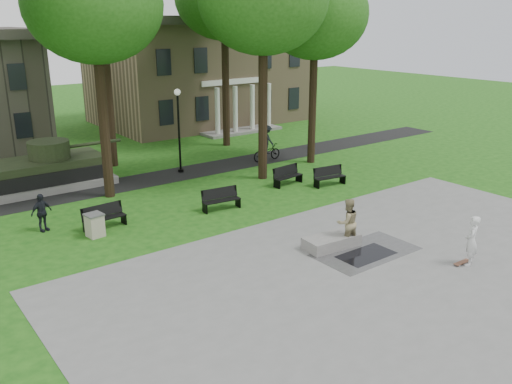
# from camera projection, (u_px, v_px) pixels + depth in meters

# --- Properties ---
(ground) EXTENTS (120.00, 120.00, 0.00)m
(ground) POSITION_uv_depth(u_px,v_px,m) (323.00, 241.00, 21.38)
(ground) COLOR #194C11
(ground) RESTS_ON ground
(plaza) EXTENTS (22.00, 16.00, 0.02)m
(plaza) POSITION_uv_depth(u_px,v_px,m) (430.00, 289.00, 17.57)
(plaza) COLOR gray
(plaza) RESTS_ON ground
(footpath) EXTENTS (44.00, 2.60, 0.01)m
(footpath) POSITION_uv_depth(u_px,v_px,m) (176.00, 175.00, 30.52)
(footpath) COLOR black
(footpath) RESTS_ON ground
(building_right) EXTENTS (17.00, 12.00, 8.60)m
(building_right) POSITION_uv_depth(u_px,v_px,m) (197.00, 69.00, 45.57)
(building_right) COLOR #9E8460
(building_right) RESTS_ON ground
(tree_1) EXTENTS (6.20, 6.20, 11.63)m
(tree_1) POSITION_uv_depth(u_px,v_px,m) (94.00, 5.00, 24.07)
(tree_1) COLOR black
(tree_1) RESTS_ON ground
(tree_3) EXTENTS (6.00, 6.00, 11.19)m
(tree_3) POSITION_uv_depth(u_px,v_px,m) (315.00, 15.00, 30.57)
(tree_3) COLOR black
(tree_3) RESTS_ON ground
(lamp_mid) EXTENTS (0.36, 0.36, 4.73)m
(lamp_mid) POSITION_uv_depth(u_px,v_px,m) (179.00, 124.00, 30.18)
(lamp_mid) COLOR black
(lamp_mid) RESTS_ON ground
(lamp_right) EXTENTS (0.36, 0.36, 4.73)m
(lamp_right) POSITION_uv_depth(u_px,v_px,m) (311.00, 107.00, 35.90)
(lamp_right) COLOR black
(lamp_right) RESTS_ON ground
(tank_monument) EXTENTS (7.45, 3.40, 2.40)m
(tank_monument) POSITION_uv_depth(u_px,v_px,m) (46.00, 171.00, 28.09)
(tank_monument) COLOR gray
(tank_monument) RESTS_ON ground
(puddle) EXTENTS (2.20, 1.20, 0.00)m
(puddle) POSITION_uv_depth(u_px,v_px,m) (366.00, 255.00, 20.08)
(puddle) COLOR black
(puddle) RESTS_ON plaza
(concrete_block) EXTENTS (2.28, 1.18, 0.45)m
(concrete_block) POSITION_uv_depth(u_px,v_px,m) (331.00, 241.00, 20.73)
(concrete_block) COLOR gray
(concrete_block) RESTS_ON plaza
(skateboard) EXTENTS (0.78, 0.21, 0.07)m
(skateboard) POSITION_uv_depth(u_px,v_px,m) (462.00, 263.00, 19.35)
(skateboard) COLOR brown
(skateboard) RESTS_ON plaza
(skateboarder) EXTENTS (0.80, 0.71, 1.83)m
(skateboarder) POSITION_uv_depth(u_px,v_px,m) (471.00, 241.00, 19.03)
(skateboarder) COLOR silver
(skateboarder) RESTS_ON plaza
(friend_watching) EXTENTS (1.05, 0.89, 1.90)m
(friend_watching) POSITION_uv_depth(u_px,v_px,m) (347.00, 222.00, 20.65)
(friend_watching) COLOR #958960
(friend_watching) RESTS_ON plaza
(pedestrian_walker) EXTENTS (1.02, 0.69, 1.61)m
(pedestrian_walker) POSITION_uv_depth(u_px,v_px,m) (42.00, 213.00, 22.17)
(pedestrian_walker) COLOR black
(pedestrian_walker) RESTS_ON ground
(cyclist) EXTENTS (2.04, 1.16, 2.22)m
(cyclist) POSITION_uv_depth(u_px,v_px,m) (267.00, 146.00, 33.29)
(cyclist) COLOR black
(cyclist) RESTS_ON ground
(park_bench_0) EXTENTS (1.82, 0.63, 1.00)m
(park_bench_0) POSITION_uv_depth(u_px,v_px,m) (104.00, 216.00, 22.59)
(park_bench_0) COLOR black
(park_bench_0) RESTS_ON ground
(park_bench_1) EXTENTS (1.84, 0.73, 1.00)m
(park_bench_1) POSITION_uv_depth(u_px,v_px,m) (220.00, 199.00, 24.80)
(park_bench_1) COLOR black
(park_bench_1) RESTS_ON ground
(park_bench_2) EXTENTS (1.84, 0.72, 1.00)m
(park_bench_2) POSITION_uv_depth(u_px,v_px,m) (287.00, 175.00, 28.55)
(park_bench_2) COLOR black
(park_bench_2) RESTS_ON ground
(park_bench_3) EXTENTS (1.84, 0.75, 1.00)m
(park_bench_3) POSITION_uv_depth(u_px,v_px,m) (329.00, 176.00, 28.43)
(park_bench_3) COLOR black
(park_bench_3) RESTS_ON ground
(trash_bin) EXTENTS (0.74, 0.74, 0.96)m
(trash_bin) POSITION_uv_depth(u_px,v_px,m) (95.00, 225.00, 21.72)
(trash_bin) COLOR #B2AB93
(trash_bin) RESTS_ON ground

